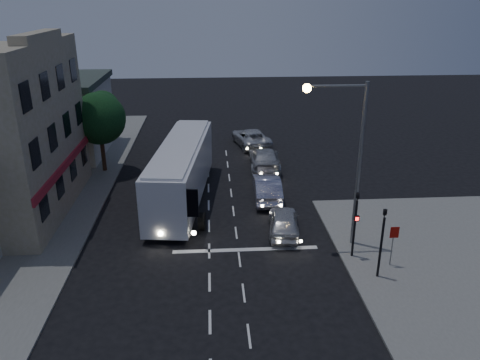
{
  "coord_description": "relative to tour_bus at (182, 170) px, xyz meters",
  "views": [
    {
      "loc": [
        0.19,
        -20.46,
        13.06
      ],
      "look_at": [
        2.02,
        6.89,
        2.2
      ],
      "focal_mm": 35.0,
      "sensor_mm": 36.0,
      "label": 1
    }
  ],
  "objects": [
    {
      "name": "ground",
      "position": [
        1.75,
        -9.11,
        -2.15
      ],
      "size": [
        120.0,
        120.0,
        0.0
      ],
      "primitive_type": "plane",
      "color": "black"
    },
    {
      "name": "traffic_signal_main",
      "position": [
        9.35,
        -8.34,
        0.27
      ],
      "size": [
        0.25,
        0.35,
        4.1
      ],
      "color": "black",
      "rests_on": "sidewalk_near"
    },
    {
      "name": "streetlight",
      "position": [
        9.09,
        -6.91,
        3.59
      ],
      "size": [
        3.32,
        0.44,
        9.0
      ],
      "color": "slate",
      "rests_on": "sidewalk_near"
    },
    {
      "name": "tour_bus",
      "position": [
        0.0,
        0.0,
        0.0
      ],
      "size": [
        4.15,
        13.18,
        3.97
      ],
      "rotation": [
        0.0,
        0.0,
        -0.11
      ],
      "color": "silver",
      "rests_on": "ground"
    },
    {
      "name": "road_markings",
      "position": [
        3.04,
        -5.81,
        -2.14
      ],
      "size": [
        8.0,
        30.55,
        0.01
      ],
      "color": "silver",
      "rests_on": "ground"
    },
    {
      "name": "street_tree",
      "position": [
        -6.46,
        5.91,
        2.35
      ],
      "size": [
        4.0,
        4.0,
        6.2
      ],
      "color": "black",
      "rests_on": "sidewalk_far"
    },
    {
      "name": "regulatory_sign",
      "position": [
        11.05,
        -9.35,
        -0.55
      ],
      "size": [
        0.45,
        0.12,
        2.2
      ],
      "color": "slate",
      "rests_on": "sidewalk_near"
    },
    {
      "name": "car_suv",
      "position": [
        6.13,
        -5.31,
        -1.41
      ],
      "size": [
        2.24,
        4.48,
        1.46
      ],
      "primitive_type": "imported",
      "rotation": [
        0.0,
        0.0,
        3.02
      ],
      "color": "silver",
      "rests_on": "ground"
    },
    {
      "name": "car_sedan_c",
      "position": [
        5.74,
        11.96,
        -1.36
      ],
      "size": [
        3.75,
        6.1,
        1.58
      ],
      "primitive_type": "imported",
      "rotation": [
        0.0,
        0.0,
        3.35
      ],
      "color": "silver",
      "rests_on": "ground"
    },
    {
      "name": "car_sedan_b",
      "position": [
        6.28,
        5.72,
        -1.32
      ],
      "size": [
        2.63,
        5.83,
        1.66
      ],
      "primitive_type": "imported",
      "rotation": [
        0.0,
        0.0,
        3.09
      ],
      "color": "#BDBDBD",
      "rests_on": "ground"
    },
    {
      "name": "car_sedan_a",
      "position": [
        5.74,
        -0.29,
        -1.32
      ],
      "size": [
        1.9,
        5.05,
        1.65
      ],
      "primitive_type": "imported",
      "rotation": [
        0.0,
        0.0,
        3.11
      ],
      "color": "#A5A4BB",
      "rests_on": "ground"
    },
    {
      "name": "traffic_signal_side",
      "position": [
        10.05,
        -10.31,
        0.27
      ],
      "size": [
        0.18,
        0.15,
        4.1
      ],
      "color": "black",
      "rests_on": "sidewalk_near"
    },
    {
      "name": "low_building_north",
      "position": [
        -11.75,
        10.89,
        1.24
      ],
      "size": [
        9.4,
        9.4,
        6.5
      ],
      "color": "beige",
      "rests_on": "sidewalk_far"
    },
    {
      "name": "sidewalk_far",
      "position": [
        -11.25,
        -1.11,
        -2.09
      ],
      "size": [
        12.0,
        50.0,
        0.12
      ],
      "primitive_type": "cube",
      "color": "slate",
      "rests_on": "ground"
    }
  ]
}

